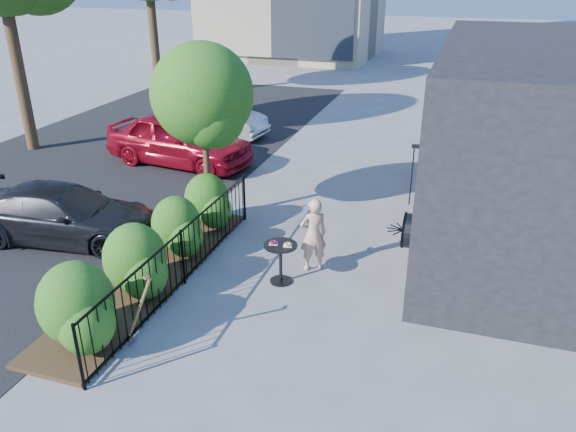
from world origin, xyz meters
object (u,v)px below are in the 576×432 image
(cafe_table, at_px, (281,256))
(car_silver, at_px, (213,117))
(woman, at_px, (313,235))
(shovel, at_px, (139,314))
(car_red, at_px, (179,139))
(car_darkgrey, at_px, (63,214))
(patio_tree, at_px, (205,101))

(cafe_table, bearing_deg, car_silver, 121.80)
(woman, relative_size, car_silver, 0.39)
(woman, bearing_deg, shovel, 26.77)
(car_red, distance_m, car_darkgrey, 5.22)
(cafe_table, height_order, woman, woman)
(cafe_table, distance_m, woman, 0.81)
(patio_tree, distance_m, car_red, 4.66)
(patio_tree, height_order, car_darkgrey, patio_tree)
(patio_tree, relative_size, shovel, 2.96)
(cafe_table, height_order, car_red, car_red)
(cafe_table, height_order, shovel, shovel)
(car_red, height_order, car_darkgrey, car_red)
(cafe_table, distance_m, car_silver, 10.11)
(car_silver, height_order, car_darkgrey, car_silver)
(patio_tree, distance_m, cafe_table, 3.93)
(patio_tree, bearing_deg, shovel, -78.07)
(patio_tree, xyz_separation_m, car_silver, (-2.91, 6.44, -2.14))
(patio_tree, height_order, car_red, patio_tree)
(car_red, distance_m, car_silver, 3.12)
(car_silver, bearing_deg, cafe_table, -141.41)
(patio_tree, relative_size, car_silver, 1.04)
(cafe_table, relative_size, car_darkgrey, 0.20)
(cafe_table, bearing_deg, car_darkgrey, 176.72)
(woman, height_order, car_silver, woman)
(shovel, bearing_deg, patio_tree, 101.93)
(patio_tree, relative_size, woman, 2.69)
(car_darkgrey, bearing_deg, cafe_table, -100.70)
(car_darkgrey, bearing_deg, car_red, -7.36)
(patio_tree, relative_size, car_red, 0.89)
(patio_tree, xyz_separation_m, woman, (2.85, -1.49, -2.03))
(woman, bearing_deg, patio_tree, -60.31)
(car_silver, bearing_deg, shovel, -153.86)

